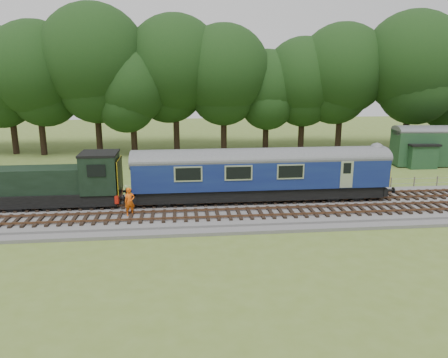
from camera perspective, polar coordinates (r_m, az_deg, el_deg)
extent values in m
plane|color=#566C27|center=(30.47, 4.19, -4.19)|extent=(120.00, 120.00, 0.00)
cube|color=#4C4C4F|center=(30.42, 4.20, -3.88)|extent=(70.00, 7.00, 0.35)
cube|color=brown|center=(30.96, 3.99, -2.94)|extent=(66.50, 0.07, 0.14)
cube|color=brown|center=(32.32, 3.56, -2.20)|extent=(66.50, 0.07, 0.14)
cube|color=brown|center=(28.16, 5.03, -4.71)|extent=(66.50, 0.07, 0.14)
cube|color=brown|center=(29.50, 4.51, -3.82)|extent=(66.50, 0.07, 0.14)
cube|color=black|center=(31.58, 4.77, -1.53)|extent=(17.46, 2.52, 0.85)
cube|color=#101955|center=(31.23, 4.83, 0.99)|extent=(18.00, 2.80, 2.05)
cube|color=gold|center=(34.14, 19.86, 0.67)|extent=(0.06, 2.74, 1.30)
cube|color=black|center=(33.25, 14.99, -1.53)|extent=(2.60, 2.00, 0.55)
cube|color=black|center=(31.11, -6.17, -2.19)|extent=(2.60, 2.00, 0.55)
cube|color=black|center=(32.25, -21.28, -2.23)|extent=(8.73, 2.39, 0.85)
cube|color=black|center=(32.29, -23.53, -0.13)|extent=(6.30, 2.08, 1.70)
cube|color=black|center=(31.14, -15.87, 0.78)|extent=(2.40, 2.55, 2.60)
cube|color=#B0190D|center=(31.34, -13.55, -2.01)|extent=(0.25, 2.60, 0.55)
cube|color=gold|center=(30.98, -13.44, 0.49)|extent=(0.06, 2.55, 2.30)
imported|color=#E9550C|center=(28.78, -12.22, -2.92)|extent=(0.78, 0.64, 1.85)
cube|color=#1C3E25|center=(48.16, 24.02, 2.82)|extent=(2.78, 2.78, 2.28)
cube|color=black|center=(47.96, 24.17, 4.26)|extent=(3.06, 3.06, 0.18)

